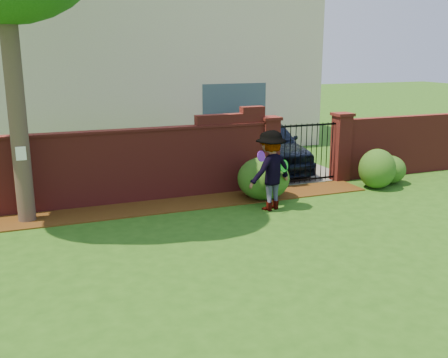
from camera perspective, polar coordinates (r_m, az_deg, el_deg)
name	(u,v)px	position (r m, az deg, el deg)	size (l,w,h in m)	color
ground	(247,255)	(9.29, 2.51, -8.36)	(80.00, 80.00, 0.01)	#245214
mulch_bed	(150,208)	(11.99, -8.16, -3.15)	(11.10, 1.08, 0.03)	#3D230B
brick_wall	(97,167)	(12.21, -13.87, 1.32)	(8.70, 0.31, 2.16)	maroon
brick_wall_return	(399,145)	(15.79, 18.83, 3.53)	(4.00, 0.25, 1.70)	maroon
pillar_left	(269,152)	(13.48, 5.02, 2.98)	(0.50, 0.50, 1.88)	maroon
pillar_right	(341,146)	(14.58, 12.81, 3.53)	(0.50, 0.50, 1.88)	maroon
iron_gate	(306,153)	(14.01, 9.05, 2.86)	(1.78, 0.03, 1.60)	black
driveway	(246,156)	(17.67, 2.41, 2.55)	(3.20, 8.00, 0.01)	slate
house	(144,60)	(20.34, -8.82, 12.87)	(12.40, 6.40, 6.30)	beige
car	(267,145)	(15.58, 4.78, 3.76)	(1.79, 4.45, 1.52)	black
paper_notice	(21,154)	(11.23, -21.54, 2.64)	(0.20, 0.01, 0.28)	white
shrub_left	(263,178)	(12.50, 4.38, 0.06)	(1.26, 1.26, 1.03)	#1A4E17
shrub_middle	(377,169)	(14.04, 16.57, 1.09)	(0.95, 0.95, 1.05)	#1A4E17
shrub_right	(389,170)	(14.68, 17.83, 1.00)	(0.87, 0.87, 0.77)	#1A4E17
man	(271,171)	(11.60, 5.27, 0.91)	(1.17, 0.67, 1.82)	gray
frisbee_purple	(261,156)	(11.10, 4.13, 2.52)	(0.24, 0.24, 0.02)	#611BAE
frisbee_green	(284,166)	(11.78, 6.63, 1.44)	(0.28, 0.28, 0.03)	green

